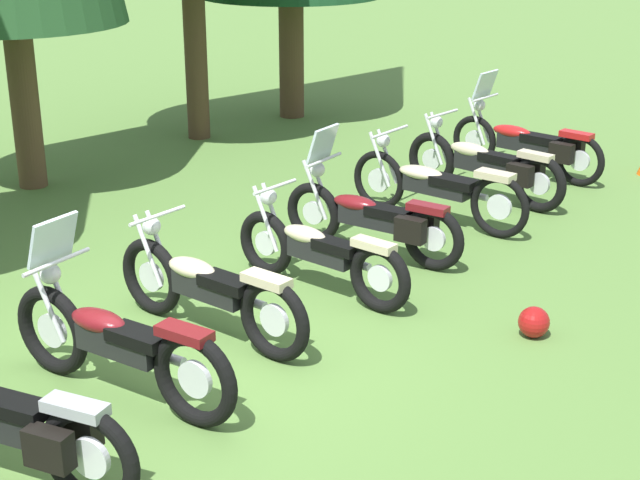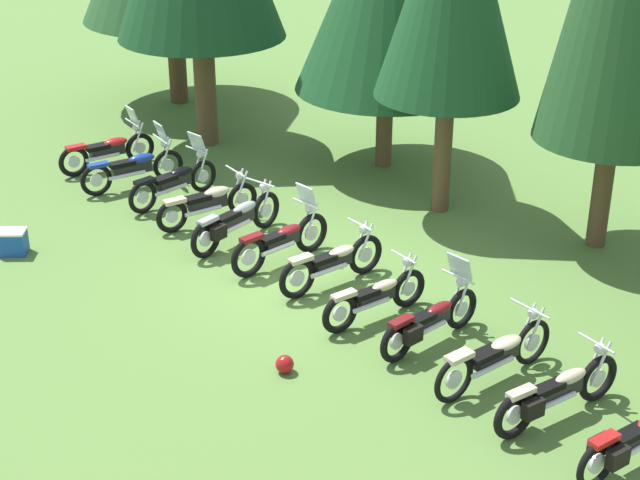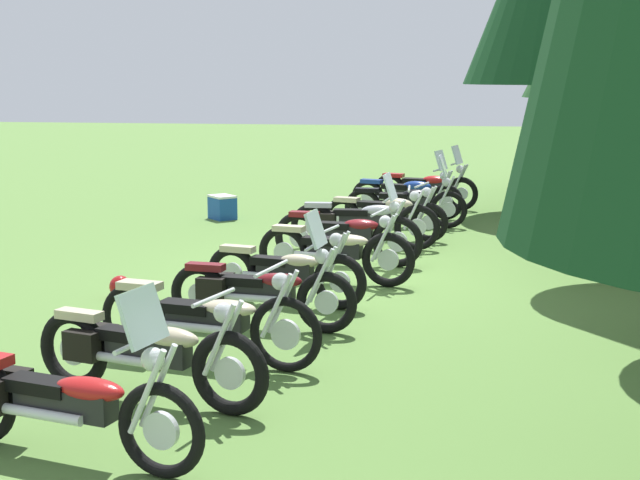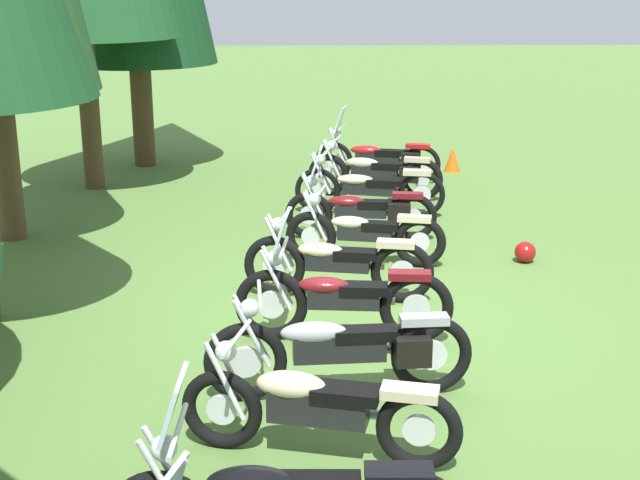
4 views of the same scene
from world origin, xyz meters
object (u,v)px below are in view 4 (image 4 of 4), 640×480
motorcycle_4 (344,349)px  motorcycle_8 (363,210)px  traffic_cone (452,159)px  motorcycle_9 (368,187)px  motorcycle_7 (364,234)px  motorcycle_6 (337,263)px  motorcycle_10 (377,173)px  motorcycle_11 (379,157)px  motorcycle_3 (316,407)px  motorcycle_5 (341,298)px  dropped_helmet (525,252)px

motorcycle_4 → motorcycle_8: (4.97, -0.56, -0.02)m
motorcycle_4 → traffic_cone: 9.93m
motorcycle_8 → motorcycle_9: 1.36m
traffic_cone → motorcycle_7: bearing=158.9°
motorcycle_4 → motorcycle_8: motorcycle_8 is taller
motorcycle_6 → traffic_cone: size_ratio=4.68×
motorcycle_9 → motorcycle_10: size_ratio=1.03×
motorcycle_11 → motorcycle_8: bearing=94.3°
motorcycle_7 → motorcycle_9: (2.48, -0.27, 0.04)m
motorcycle_3 → motorcycle_10: size_ratio=0.97×
traffic_cone → motorcycle_3: bearing=164.4°
motorcycle_3 → motorcycle_5: size_ratio=0.97×
motorcycle_10 → motorcycle_5: bearing=96.0°
motorcycle_4 → dropped_helmet: (3.83, -2.66, -0.32)m
motorcycle_4 → motorcycle_5: 1.28m
motorcycle_10 → dropped_helmet: (-3.63, -1.65, -0.30)m
motorcycle_3 → motorcycle_5: motorcycle_5 is taller
motorcycle_9 → dropped_helmet: (-2.48, -1.90, -0.32)m
motorcycle_7 → dropped_helmet: bearing=-168.1°
motorcycle_5 → motorcycle_11: 7.56m
motorcycle_8 → motorcycle_11: size_ratio=0.96×
motorcycle_3 → motorcycle_5: bearing=-83.9°
motorcycle_4 → motorcycle_7: motorcycle_4 is taller
traffic_cone → motorcycle_10: bearing=141.3°
motorcycle_4 → motorcycle_5: size_ratio=1.07×
motorcycle_6 → motorcycle_11: (6.23, -1.11, 0.01)m
motorcycle_7 → motorcycle_11: (4.92, -0.68, 0.04)m
motorcycle_7 → traffic_cone: size_ratio=4.41×
motorcycle_4 → motorcycle_9: (6.32, -0.76, -0.01)m
motorcycle_3 → traffic_cone: 11.03m
motorcycle_3 → dropped_helmet: size_ratio=7.83×
motorcycle_10 → traffic_cone: size_ratio=4.80×
dropped_helmet → motorcycle_10: bearing=24.5°
motorcycle_9 → motorcycle_11: motorcycle_11 is taller
motorcycle_5 → motorcycle_8: 3.73m
motorcycle_3 → motorcycle_9: (7.38, -1.04, 0.01)m
motorcycle_11 → traffic_cone: motorcycle_11 is taller
motorcycle_9 → motorcycle_6: bearing=90.1°
motorcycle_6 → motorcycle_10: motorcycle_6 is taller
motorcycle_7 → motorcycle_8: size_ratio=0.96×
motorcycle_9 → dropped_helmet: 3.14m
motorcycle_5 → motorcycle_10: bearing=-93.4°
motorcycle_5 → motorcycle_6: bearing=-85.3°
motorcycle_6 → motorcycle_4: bearing=99.5°
motorcycle_8 → dropped_helmet: 2.41m
motorcycle_6 → traffic_cone: 7.51m
motorcycle_5 → traffic_cone: bearing=-102.3°
motorcycle_5 → motorcycle_7: motorcycle_5 is taller
motorcycle_5 → motorcycle_7: (2.56, -0.44, -0.06)m
motorcycle_3 → motorcycle_9: 7.46m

